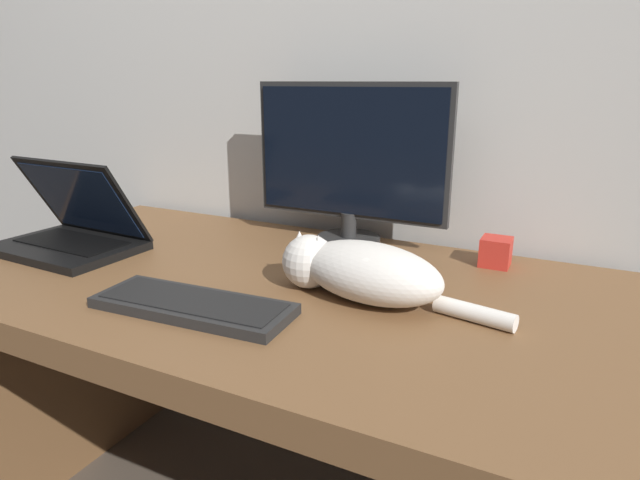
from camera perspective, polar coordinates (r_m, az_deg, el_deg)
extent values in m
cube|color=silver|center=(1.51, 3.12, 21.70)|extent=(6.40, 0.06, 2.60)
cube|color=brown|center=(1.18, -6.34, -5.27)|extent=(1.49, 0.80, 0.06)
cube|color=brown|center=(1.79, -25.70, -12.26)|extent=(0.04, 0.74, 0.70)
cylinder|color=#282828|center=(1.39, 3.04, -0.02)|extent=(0.16, 0.16, 0.02)
cylinder|color=#282828|center=(1.38, 3.07, 1.63)|extent=(0.04, 0.04, 0.06)
cube|color=#282828|center=(1.35, 3.29, 9.39)|extent=(0.51, 0.02, 0.34)
cube|color=black|center=(1.34, 3.11, 9.34)|extent=(0.48, 0.01, 0.31)
cube|color=black|center=(1.47, -25.35, -0.72)|extent=(0.35, 0.25, 0.02)
cube|color=black|center=(1.48, -24.97, -0.15)|extent=(0.29, 0.14, 0.00)
cube|color=black|center=(1.48, -24.05, 4.03)|extent=(0.35, 0.14, 0.21)
cube|color=black|center=(1.48, -24.18, 3.89)|extent=(0.31, 0.12, 0.18)
cube|color=black|center=(1.02, -13.39, -6.83)|extent=(0.39, 0.16, 0.02)
cube|color=black|center=(1.02, -13.44, -6.25)|extent=(0.35, 0.13, 0.00)
ellipsoid|color=silver|center=(1.03, 5.31, -3.43)|extent=(0.33, 0.22, 0.11)
ellipsoid|color=white|center=(1.01, 6.08, -1.97)|extent=(0.16, 0.14, 0.04)
sphere|color=silver|center=(1.09, -1.17, -2.30)|extent=(0.11, 0.11, 0.11)
cone|color=white|center=(1.09, -2.20, 0.21)|extent=(0.03, 0.03, 0.03)
cone|color=white|center=(1.06, -0.14, -0.26)|extent=(0.03, 0.03, 0.03)
cylinder|color=white|center=(0.99, 16.13, -7.51)|extent=(0.15, 0.06, 0.03)
cube|color=red|center=(1.29, 18.23, -1.21)|extent=(0.07, 0.07, 0.07)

